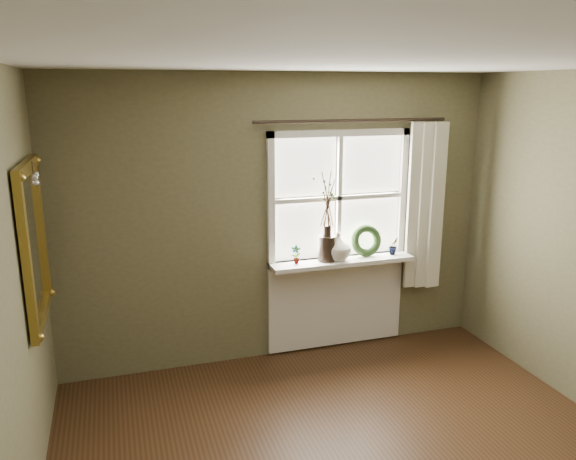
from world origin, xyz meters
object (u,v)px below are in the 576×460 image
Objects in this scene: cream_vase at (338,246)px; gilt_mirror at (34,242)px; dark_jug at (327,248)px; wreath at (366,244)px.

gilt_mirror is (-2.47, -0.59, 0.40)m from cream_vase.
wreath is (0.41, 0.04, -0.00)m from dark_jug.
cream_vase is at bearing 0.00° from dark_jug.
gilt_mirror reaches higher than cream_vase.
cream_vase is 0.85× the size of wreath.
wreath is at bearing 5.53° from dark_jug.
dark_jug is 0.92× the size of cream_vase.
dark_jug is 0.42m from wreath.
wreath is at bearing 7.48° from cream_vase.
gilt_mirror is at bearing -166.67° from cream_vase.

